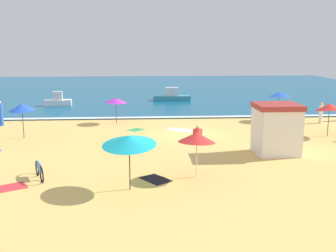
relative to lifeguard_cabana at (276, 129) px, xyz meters
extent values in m
plane|color=#EDBC60|center=(-4.13, 4.89, -1.41)|extent=(60.00, 60.00, 0.00)
cube|color=#0F567A|center=(-4.13, 32.89, -1.36)|extent=(60.00, 44.00, 0.10)
cube|color=white|center=(-4.13, 11.19, -1.31)|extent=(57.00, 0.70, 0.01)
cube|color=white|center=(0.00, 0.00, -0.16)|extent=(2.33, 2.14, 2.51)
cube|color=#A5332D|center=(0.00, 0.00, 1.23)|extent=(2.40, 2.18, 0.28)
cylinder|color=#4C3823|center=(-7.87, -5.11, -0.29)|extent=(0.05, 0.05, 2.25)
cone|color=#19B7C6|center=(-7.87, -5.11, 0.69)|extent=(2.73, 2.75, 0.64)
cylinder|color=#4C3823|center=(4.88, 4.07, -0.36)|extent=(0.05, 0.05, 2.11)
cone|color=red|center=(4.88, 4.07, 0.54)|extent=(2.45, 2.47, 0.62)
cylinder|color=#4C3823|center=(-14.99, 4.75, -0.32)|extent=(0.05, 0.05, 2.18)
cone|color=blue|center=(-14.99, 4.75, 0.60)|extent=(2.28, 2.28, 0.52)
cylinder|color=#4C3823|center=(-9.33, 9.36, -0.46)|extent=(0.05, 0.05, 1.90)
cone|color=#B733C6|center=(-9.33, 9.36, 0.36)|extent=(2.12, 2.12, 0.41)
cylinder|color=#4C3823|center=(3.46, 9.69, -0.31)|extent=(0.05, 0.05, 2.21)
cone|color=blue|center=(3.46, 9.69, 0.67)|extent=(2.24, 2.26, 0.52)
cylinder|color=silver|center=(-4.90, -3.71, -0.39)|extent=(0.05, 0.05, 2.04)
cone|color=red|center=(-4.90, -3.71, 0.45)|extent=(2.34, 2.35, 0.57)
torus|color=black|center=(-12.20, -2.95, -1.08)|extent=(0.35, 0.68, 0.72)
torus|color=black|center=(-11.75, -3.96, -1.08)|extent=(0.35, 0.68, 0.72)
cube|color=blue|center=(-11.98, -3.46, -0.86)|extent=(0.41, 0.83, 0.36)
cube|color=red|center=(-3.77, 4.07, -1.11)|extent=(0.62, 0.62, 0.60)
sphere|color=#DBA884|center=(-3.77, 4.07, -0.70)|extent=(0.25, 0.25, 0.25)
cylinder|color=blue|center=(-17.86, 9.01, -0.60)|extent=(0.50, 0.50, 1.62)
sphere|color=#DBA884|center=(-17.86, 9.01, 0.32)|extent=(0.24, 0.24, 0.24)
cylinder|color=white|center=(6.33, 8.39, -0.71)|extent=(0.36, 0.36, 1.41)
sphere|color=#DBA884|center=(6.33, 8.39, 0.10)|extent=(0.24, 0.24, 0.24)
cube|color=white|center=(-4.69, 6.56, -1.41)|extent=(2.00, 1.74, 0.01)
cube|color=green|center=(-7.80, 6.79, -1.41)|extent=(1.36, 1.37, 0.01)
cube|color=red|center=(-12.97, -4.58, -1.41)|extent=(1.65, 1.49, 0.01)
cube|color=black|center=(-6.76, -3.94, -1.41)|extent=(1.56, 1.66, 0.01)
cube|color=white|center=(-15.52, 18.14, -1.03)|extent=(2.68, 1.24, 0.57)
cube|color=silver|center=(-15.52, 18.14, -0.33)|extent=(0.96, 0.68, 0.81)
cube|color=teal|center=(-4.20, 21.18, -1.06)|extent=(3.94, 1.31, 0.51)
cube|color=silver|center=(-4.20, 21.18, -0.37)|extent=(1.39, 0.77, 0.87)
camera|label=1|loc=(-7.30, -21.00, 4.51)|focal=42.79mm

